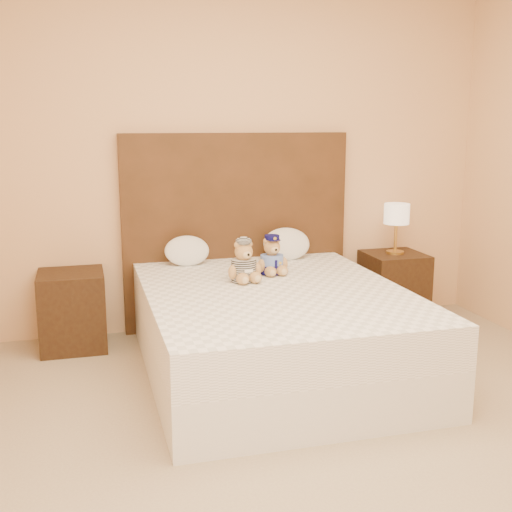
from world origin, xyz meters
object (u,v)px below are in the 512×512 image
Objects in this scene: teddy_police at (272,255)px; pillow_right at (287,242)px; nightstand_left at (72,310)px; bed at (274,330)px; nightstand_right at (393,287)px; lamp at (397,216)px; teddy_prisoner at (244,261)px; pillow_left at (187,249)px.

teddy_police is 0.51m from pillow_right.
nightstand_left is 1.50× the size of pillow_right.
bed is 1.48m from nightstand_right.
teddy_prisoner is at bearing -158.03° from lamp.
bed is at bearing -32.62° from nightstand_left.
pillow_left is at bearing 104.67° from teddy_prisoner.
bed is at bearing -147.38° from lamp.
teddy_police is (0.10, 0.39, 0.41)m from bed.
teddy_police reaches higher than pillow_left.
teddy_prisoner reaches higher than pillow_right.
teddy_prisoner reaches higher than nightstand_right.
pillow_left is at bearing 2.07° from nightstand_left.
teddy_prisoner is (-1.39, -0.56, 0.41)m from nightstand_right.
pillow_left reaches higher than nightstand_left.
nightstand_right is 1.72m from pillow_left.
pillow_right is (0.49, 0.59, -0.01)m from teddy_prisoner.
nightstand_right is 0.57m from lamp.
teddy_police reaches higher than bed.
nightstand_left is 2.04× the size of teddy_police.
nightstand_right is at bearing 0.00° from nightstand_left.
bed is 7.26× the size of teddy_prisoner.
lamp reaches higher than pillow_left.
bed is 6.09× the size of pillow_left.
nightstand_left is 1.00× the size of nightstand_right.
pillow_right is (0.35, 0.83, 0.40)m from bed.
lamp is at bearing 180.00° from nightstand_right.
nightstand_right is at bearing 0.00° from lamp.
nightstand_right is 1.38× the size of lamp.
teddy_police is 0.28m from teddy_prisoner.
nightstand_right is 1.67× the size of pillow_left.
teddy_police is at bearing -160.31° from nightstand_right.
lamp is 1.45× the size of teddy_prisoner.
pillow_right reaches higher than pillow_left.
pillow_left is (-0.52, 0.44, -0.02)m from teddy_police.
pillow_left is (-0.42, 0.83, 0.39)m from bed.
teddy_police is (1.35, -0.41, 0.41)m from nightstand_left.
nightstand_left is at bearing -178.92° from pillow_right.
nightstand_left is 1.31m from teddy_prisoner.
bed and nightstand_left have the same top height.
pillow_right reaches higher than bed.
teddy_police is at bearing -119.53° from pillow_right.
lamp is at bearing 11.29° from teddy_prisoner.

